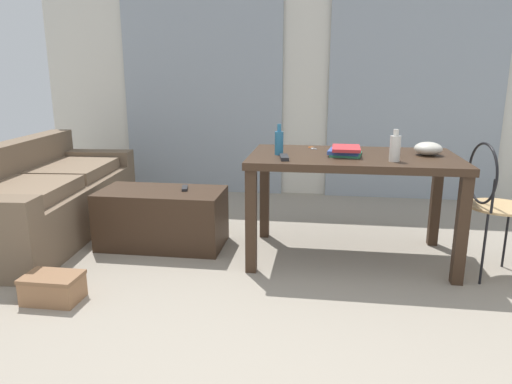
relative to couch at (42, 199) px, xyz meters
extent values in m
plane|color=gray|center=(2.06, -0.35, -0.29)|extent=(7.82, 7.82, 0.00)
cube|color=silver|center=(2.06, 1.68, 1.02)|extent=(5.75, 0.10, 2.63)
cube|color=#99A3AD|center=(0.96, 1.59, 0.80)|extent=(1.72, 0.03, 2.19)
cube|color=#99A3AD|center=(3.16, 1.59, 0.80)|extent=(1.72, 0.03, 2.19)
cube|color=brown|center=(0.04, 0.00, -0.09)|extent=(0.98, 2.07, 0.40)
cube|color=brown|center=(-0.27, -0.02, 0.28)|extent=(0.36, 2.02, 0.34)
cube|color=brown|center=(-0.03, 0.90, 0.18)|extent=(0.83, 0.26, 0.14)
cube|color=#7D664F|center=(0.06, 0.41, 0.16)|extent=(0.64, 0.81, 0.10)
cube|color=#7D664F|center=(0.12, -0.39, 0.16)|extent=(0.64, 0.81, 0.10)
cube|color=#382619|center=(1.07, -0.13, -0.08)|extent=(0.93, 0.48, 0.43)
cube|color=#382619|center=(2.47, -0.18, 0.43)|extent=(1.41, 0.81, 0.05)
cube|color=#382619|center=(1.81, -0.53, 0.06)|extent=(0.07, 0.07, 0.70)
cube|color=#382619|center=(3.12, -0.53, 0.06)|extent=(0.07, 0.07, 0.70)
cube|color=#382619|center=(1.81, 0.17, 0.06)|extent=(0.07, 0.07, 0.70)
cube|color=#382619|center=(3.12, 0.17, 0.06)|extent=(0.07, 0.07, 0.70)
cylinder|color=tan|center=(3.39, -0.36, 0.17)|extent=(0.39, 0.39, 0.02)
cylinder|color=black|center=(3.51, -0.21, -0.06)|extent=(0.02, 0.02, 0.46)
cylinder|color=black|center=(3.27, -0.52, -0.06)|extent=(0.02, 0.02, 0.46)
cylinder|color=black|center=(3.23, -0.24, -0.06)|extent=(0.02, 0.02, 0.46)
torus|color=black|center=(3.25, -0.38, 0.39)|extent=(0.07, 0.39, 0.39)
cylinder|color=black|center=(3.27, -0.55, 0.29)|extent=(0.02, 0.02, 0.21)
cylinder|color=black|center=(3.23, -0.21, 0.29)|extent=(0.02, 0.02, 0.21)
cylinder|color=beige|center=(2.71, -0.38, 0.53)|extent=(0.07, 0.07, 0.16)
cylinder|color=beige|center=(2.71, -0.38, 0.64)|extent=(0.03, 0.03, 0.04)
cylinder|color=teal|center=(1.96, -0.24, 0.53)|extent=(0.06, 0.06, 0.16)
cylinder|color=teal|center=(1.96, -0.24, 0.64)|extent=(0.03, 0.03, 0.05)
ellipsoid|color=beige|center=(2.97, -0.12, 0.50)|extent=(0.18, 0.18, 0.09)
cube|color=#2D7F56|center=(2.42, -0.20, 0.46)|extent=(0.23, 0.25, 0.01)
cube|color=#33519E|center=(2.40, -0.21, 0.48)|extent=(0.23, 0.24, 0.03)
cube|color=red|center=(2.42, -0.22, 0.50)|extent=(0.19, 0.27, 0.02)
cube|color=#232326|center=(2.01, -0.41, 0.47)|extent=(0.08, 0.18, 0.02)
cube|color=#9EA0A5|center=(2.19, 0.05, 0.46)|extent=(0.05, 0.08, 0.00)
torus|color=orange|center=(2.17, 0.11, 0.46)|extent=(0.03, 0.03, 0.00)
cube|color=#9EA0A5|center=(2.18, 0.05, 0.46)|extent=(0.02, 0.08, 0.00)
torus|color=orange|center=(2.17, 0.11, 0.46)|extent=(0.03, 0.03, 0.00)
cube|color=#232326|center=(1.23, -0.08, 0.15)|extent=(0.07, 0.15, 0.02)
cube|color=#996B47|center=(0.74, -1.11, -0.22)|extent=(0.31, 0.21, 0.14)
cube|color=brown|center=(0.74, -1.11, -0.14)|extent=(0.32, 0.21, 0.02)
camera|label=1|loc=(2.26, -3.42, 1.00)|focal=32.95mm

